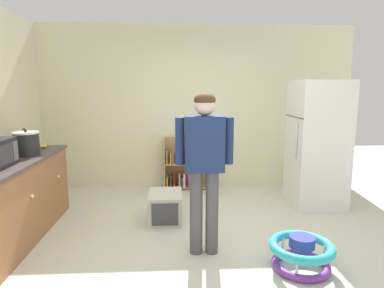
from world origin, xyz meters
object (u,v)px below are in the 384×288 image
Objects in this scene: kitchen_counter at (2,207)px; standing_person at (204,159)px; baby_walker at (301,253)px; pet_carrier at (165,207)px; crock_pot at (27,144)px; amber_bottle at (25,140)px; bookshelf at (185,166)px; refrigerator at (317,145)px; banana_bunch at (44,146)px.

kitchen_counter is 2.17m from standing_person.
pet_carrier reaches higher than baby_walker.
crock_pot is 1.23× the size of amber_bottle.
refrigerator is at bearing -26.89° from bookshelf.
standing_person is 2.62m from amber_bottle.
amber_bottle is (-1.87, 0.41, 0.82)m from pet_carrier.
pet_carrier is (-0.42, 0.87, -0.80)m from standing_person.
amber_bottle is at bearing -179.49° from refrigerator.
refrigerator is 2.29m from pet_carrier.
refrigerator is 4.00m from amber_bottle.
banana_bunch is at bearing -19.25° from amber_bottle.
pet_carrier is 1.82× the size of crock_pot.
bookshelf is at bearing 77.87° from pet_carrier.
bookshelf is 1.41× the size of baby_walker.
pet_carrier is 1.78m from banana_bunch.
crock_pot is 0.49m from banana_bunch.
banana_bunch is at bearing 84.40° from kitchen_counter.
crock_pot reaches higher than pet_carrier.
refrigerator reaches higher than banana_bunch.
kitchen_counter is 3.05m from baby_walker.
crock_pot is at bearing 159.76° from baby_walker.
refrigerator is at bearing 9.29° from crock_pot.
standing_person is 10.46× the size of banana_bunch.
bookshelf is 2.23m from banana_bunch.
bookshelf is at bearing 153.11° from refrigerator.
standing_person is 2.13m from crock_pot.
amber_bottle reaches higher than bookshelf.
baby_walker is (1.00, -2.60, -0.22)m from bookshelf.
crock_pot is at bearing -174.03° from pet_carrier.
crock_pot is (-2.01, 0.70, 0.06)m from standing_person.
standing_person is 2.32m from banana_bunch.
banana_bunch is (-1.59, 0.31, 0.75)m from pet_carrier.
baby_walker is at bearing -22.24° from standing_person.
banana_bunch reaches higher than baby_walker.
kitchen_counter is 0.77m from crock_pot.
standing_person is 6.63× the size of amber_bottle.
refrigerator is at bearing 37.44° from standing_person.
pet_carrier is 3.54× the size of banana_bunch.
banana_bunch is at bearing -177.94° from refrigerator.
standing_person is at bearing -30.50° from banana_bunch.
crock_pot is at bearing -90.61° from banana_bunch.
kitchen_counter reaches higher than baby_walker.
pet_carrier is 2.24× the size of amber_bottle.
kitchen_counter is at bearing -79.98° from amber_bottle.
baby_walker is 3.66m from amber_bottle.
refrigerator is 11.42× the size of banana_bunch.
baby_walker is at bearing -116.50° from refrigerator.
crock_pot is at bearing -64.27° from amber_bottle.
refrigerator reaches higher than standing_person.
refrigerator is 3.22× the size of pet_carrier.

